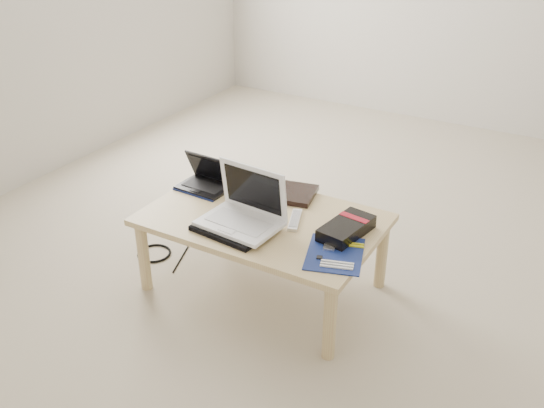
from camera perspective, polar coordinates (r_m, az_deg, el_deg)
The scene contains 13 objects.
ground at distance 3.67m, azimuth 5.74°, elevation -1.44°, with size 4.00×4.00×0.00m, color #BAB197.
coffee_table at distance 2.88m, azimuth -0.87°, elevation -2.06°, with size 1.10×0.70×0.40m.
book at distance 3.05m, azimuth 1.54°, elevation 1.07°, with size 0.30×0.27×0.03m.
netbook at distance 3.14m, azimuth -6.27°, elevation 2.16°, with size 0.27×0.20×0.18m.
tablet at distance 2.86m, azimuth -2.61°, elevation -1.12°, with size 0.29×0.25×0.01m.
remote at distance 2.82m, azimuth 2.17°, elevation -1.50°, with size 0.11×0.20×0.02m.
neoprene_sleeve at distance 2.76m, azimuth -3.66°, elevation -2.27°, with size 0.33×0.24×0.02m, color black.
white_laptop at distance 2.76m, azimuth -2.63°, elevation -0.72°, with size 0.38×0.28×0.26m.
motherboard at distance 2.59m, azimuth 5.97°, elevation -4.70°, with size 0.31×0.35×0.01m.
gpu_box at distance 2.72m, azimuth 7.01°, elevation -2.32°, with size 0.18×0.30×0.06m.
cable_coil at distance 2.89m, azimuth -3.62°, elevation -0.82°, with size 0.09×0.09×0.01m, color black.
floor_cable_coil at distance 3.38m, azimuth -11.03°, elevation -4.58°, with size 0.18×0.18×0.01m, color black.
floor_cable_trail at distance 3.36m, azimuth -8.27°, elevation -4.61°, with size 0.01×0.01×0.37m, color black.
Camera 1 is at (1.27, -2.94, 1.80)m, focal length 40.00 mm.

